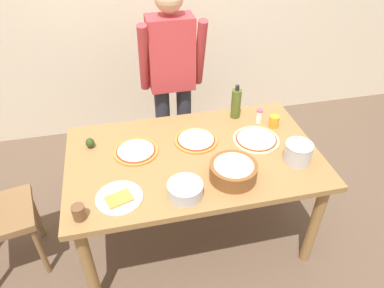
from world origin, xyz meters
TOP-DOWN VIEW (x-y plane):
  - ground at (0.00, 0.00)m, footprint 8.00×8.00m
  - dining_table at (0.00, 0.00)m, footprint 1.60×0.96m
  - person_cook at (0.00, 0.76)m, footprint 0.49×0.25m
  - pizza_raw_on_board at (0.44, 0.05)m, footprint 0.31×0.31m
  - pizza_cooked_on_tray at (-0.36, 0.11)m, footprint 0.29×0.29m
  - pizza_second_cooked at (0.05, 0.14)m, footprint 0.29×0.29m
  - plate_with_slice at (-0.49, -0.28)m, footprint 0.26×0.26m
  - popcorn_bowl at (0.18, -0.26)m, footprint 0.28×0.28m
  - mixing_bowl_steel at (-0.13, -0.33)m, footprint 0.20×0.20m
  - olive_oil_bottle at (0.40, 0.37)m, footprint 0.07×0.07m
  - steel_pot at (0.61, -0.19)m, footprint 0.17×0.17m
  - cup_orange at (0.62, 0.19)m, footprint 0.07×0.07m
  - cup_small_brown at (-0.69, -0.38)m, footprint 0.07×0.07m
  - salt_shaker at (0.54, 0.26)m, footprint 0.04×0.04m
  - avocado at (-0.64, 0.23)m, footprint 0.06×0.06m

SIDE VIEW (x-z plane):
  - ground at x=0.00m, z-range 0.00..0.00m
  - dining_table at x=0.00m, z-range 0.29..1.05m
  - plate_with_slice at x=-0.49m, z-range 0.76..0.78m
  - pizza_raw_on_board at x=0.44m, z-range 0.76..0.78m
  - pizza_cooked_on_tray at x=-0.36m, z-range 0.76..0.78m
  - pizza_second_cooked at x=0.05m, z-range 0.76..0.78m
  - avocado at x=-0.64m, z-range 0.76..0.83m
  - mixing_bowl_steel at x=-0.13m, z-range 0.76..0.84m
  - cup_orange at x=0.62m, z-range 0.76..0.84m
  - cup_small_brown at x=-0.69m, z-range 0.76..0.84m
  - salt_shaker at x=0.54m, z-range 0.76..0.87m
  - popcorn_bowl at x=0.18m, z-range 0.76..0.88m
  - steel_pot at x=0.61m, z-range 0.76..0.89m
  - olive_oil_bottle at x=0.40m, z-range 0.75..1.00m
  - person_cook at x=0.00m, z-range 0.13..1.75m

